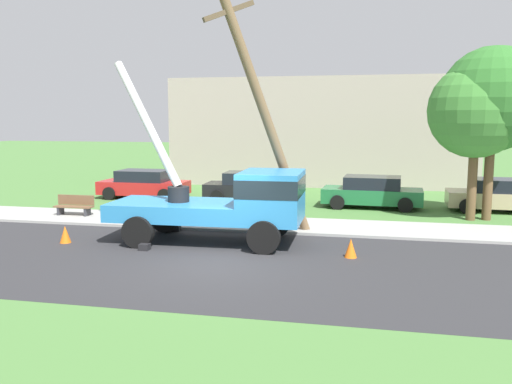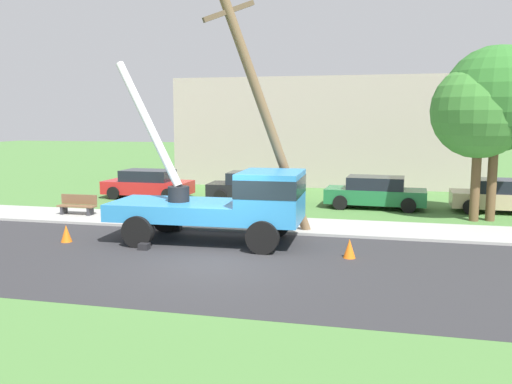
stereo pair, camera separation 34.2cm
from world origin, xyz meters
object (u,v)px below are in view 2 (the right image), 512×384
object	(u,v)px
roadside_tree_far	(497,99)
parked_sedan_red	(148,184)
parked_sedan_black	(254,187)
park_bench	(78,206)
leaning_utility_pole	(263,108)
roadside_tree_near	(479,111)
traffic_cone_behind	(66,234)
parked_sedan_tan	(505,196)
traffic_cone_ahead	(349,249)
utility_truck	(232,200)
parked_sedan_green	(375,192)

from	to	relation	value
roadside_tree_far	parked_sedan_red	bearing A→B (deg)	170.51
parked_sedan_black	park_bench	bearing A→B (deg)	-136.78
leaning_utility_pole	roadside_tree_near	bearing A→B (deg)	31.65
parked_sedan_red	parked_sedan_black	distance (m)	5.50
leaning_utility_pole	roadside_tree_far	size ratio (longest dim) A/B	1.25
parked_sedan_black	roadside_tree_far	bearing A→B (deg)	-15.14
parked_sedan_red	roadside_tree_far	size ratio (longest dim) A/B	0.65
traffic_cone_behind	roadside_tree_far	xyz separation A→B (m)	(14.16, 7.13, 4.45)
traffic_cone_behind	parked_sedan_tan	xyz separation A→B (m)	(15.12, 9.28, 0.43)
traffic_cone_ahead	leaning_utility_pole	bearing A→B (deg)	143.25
parked_sedan_red	utility_truck	bearing A→B (deg)	-51.52
park_bench	roadside_tree_near	xyz separation A→B (m)	(15.67, 2.76, 3.81)
parked_sedan_black	parked_sedan_red	bearing A→B (deg)	-178.56
leaning_utility_pole	roadside_tree_near	size ratio (longest dim) A/B	1.38
park_bench	roadside_tree_near	distance (m)	16.37
parked_sedan_tan	roadside_tree_far	bearing A→B (deg)	-114.05
parked_sedan_red	roadside_tree_near	xyz separation A→B (m)	(15.10, -2.81, 3.56)
parked_sedan_red	parked_sedan_tan	distance (m)	16.69
traffic_cone_behind	roadside_tree_far	bearing A→B (deg)	26.74
parked_sedan_black	traffic_cone_behind	bearing A→B (deg)	-111.65
utility_truck	parked_sedan_red	distance (m)	11.03
parked_sedan_red	park_bench	distance (m)	5.60
traffic_cone_behind	traffic_cone_ahead	bearing A→B (deg)	0.33
traffic_cone_behind	roadside_tree_near	world-z (taller)	roadside_tree_near
leaning_utility_pole	utility_truck	bearing A→B (deg)	-122.52
traffic_cone_ahead	parked_sedan_red	size ratio (longest dim) A/B	0.13
leaning_utility_pole	roadside_tree_far	bearing A→B (deg)	30.57
parked_sedan_black	roadside_tree_near	bearing A→B (deg)	-17.06
traffic_cone_ahead	parked_sedan_green	world-z (taller)	parked_sedan_green
parked_sedan_green	traffic_cone_behind	bearing A→B (deg)	-136.51
parked_sedan_green	park_bench	bearing A→B (deg)	-157.07
traffic_cone_ahead	traffic_cone_behind	world-z (taller)	same
park_bench	roadside_tree_near	world-z (taller)	roadside_tree_near
utility_truck	leaning_utility_pole	size ratio (longest dim) A/B	0.80
parked_sedan_green	roadside_tree_far	size ratio (longest dim) A/B	0.66
parked_sedan_black	roadside_tree_near	world-z (taller)	roadside_tree_near
utility_truck	parked_sedan_green	world-z (taller)	utility_truck
parked_sedan_black	park_bench	size ratio (longest dim) A/B	2.79
traffic_cone_behind	parked_sedan_black	distance (m)	10.66
parked_sedan_black	parked_sedan_tan	distance (m)	11.20
traffic_cone_behind	roadside_tree_far	distance (m)	16.46
roadside_tree_far	parked_sedan_green	bearing A→B (deg)	155.10
leaning_utility_pole	roadside_tree_near	xyz separation A→B (m)	(7.48, 4.61, -0.06)
parked_sedan_red	roadside_tree_near	distance (m)	15.76
parked_sedan_tan	roadside_tree_far	size ratio (longest dim) A/B	0.66
parked_sedan_green	parked_sedan_black	bearing A→B (deg)	173.10
parked_sedan_green	parked_sedan_tan	size ratio (longest dim) A/B	1.01
traffic_cone_ahead	utility_truck	bearing A→B (deg)	164.16
parked_sedan_red	parked_sedan_tan	xyz separation A→B (m)	(16.68, -0.48, 0.00)
traffic_cone_behind	roadside_tree_far	size ratio (longest dim) A/B	0.08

